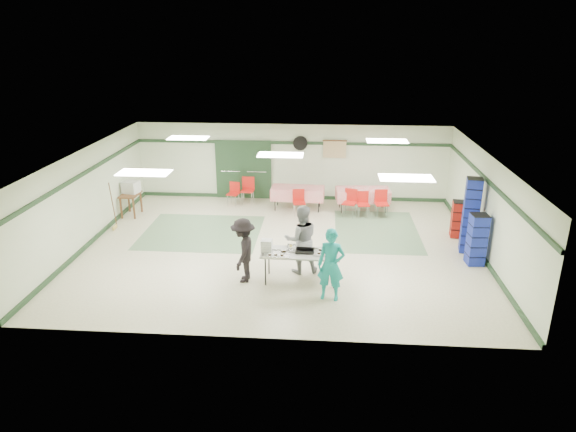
# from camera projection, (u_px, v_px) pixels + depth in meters

# --- Properties ---
(floor) EXTENTS (11.00, 11.00, 0.00)m
(floor) POSITION_uv_depth(u_px,v_px,m) (281.00, 248.00, 14.47)
(floor) COLOR beige
(floor) RESTS_ON ground
(ceiling) EXTENTS (11.00, 11.00, 0.00)m
(ceiling) POSITION_uv_depth(u_px,v_px,m) (280.00, 154.00, 13.54)
(ceiling) COLOR silver
(ceiling) RESTS_ON wall_back
(wall_back) EXTENTS (11.00, 0.00, 11.00)m
(wall_back) POSITION_uv_depth(u_px,v_px,m) (292.00, 162.00, 18.22)
(wall_back) COLOR beige
(wall_back) RESTS_ON floor
(wall_front) EXTENTS (11.00, 0.00, 11.00)m
(wall_front) POSITION_uv_depth(u_px,v_px,m) (260.00, 278.00, 9.79)
(wall_front) COLOR beige
(wall_front) RESTS_ON floor
(wall_left) EXTENTS (0.00, 9.00, 9.00)m
(wall_left) POSITION_uv_depth(u_px,v_px,m) (86.00, 198.00, 14.39)
(wall_left) COLOR beige
(wall_left) RESTS_ON floor
(wall_right) EXTENTS (0.00, 9.00, 9.00)m
(wall_right) POSITION_uv_depth(u_px,v_px,m) (487.00, 207.00, 13.62)
(wall_right) COLOR beige
(wall_right) RESTS_ON floor
(trim_back) EXTENTS (11.00, 0.06, 0.10)m
(trim_back) POSITION_uv_depth(u_px,v_px,m) (292.00, 143.00, 17.95)
(trim_back) COLOR #203B22
(trim_back) RESTS_ON wall_back
(baseboard_back) EXTENTS (11.00, 0.06, 0.12)m
(baseboard_back) POSITION_uv_depth(u_px,v_px,m) (292.00, 197.00, 18.63)
(baseboard_back) COLOR #203B22
(baseboard_back) RESTS_ON floor
(trim_left) EXTENTS (0.06, 9.00, 0.10)m
(trim_left) POSITION_uv_depth(u_px,v_px,m) (83.00, 174.00, 14.14)
(trim_left) COLOR #203B22
(trim_left) RESTS_ON wall_back
(baseboard_left) EXTENTS (0.06, 9.00, 0.12)m
(baseboard_left) POSITION_uv_depth(u_px,v_px,m) (93.00, 240.00, 14.83)
(baseboard_left) COLOR #203B22
(baseboard_left) RESTS_ON floor
(trim_right) EXTENTS (0.06, 9.00, 0.10)m
(trim_right) POSITION_uv_depth(u_px,v_px,m) (489.00, 182.00, 13.38)
(trim_right) COLOR #203B22
(trim_right) RESTS_ON wall_back
(baseboard_right) EXTENTS (0.06, 9.00, 0.12)m
(baseboard_right) POSITION_uv_depth(u_px,v_px,m) (479.00, 252.00, 14.07)
(baseboard_right) COLOR #203B22
(baseboard_right) RESTS_ON floor
(green_patch_a) EXTENTS (3.50, 3.00, 0.01)m
(green_patch_a) POSITION_uv_depth(u_px,v_px,m) (202.00, 232.00, 15.58)
(green_patch_a) COLOR slate
(green_patch_a) RESTS_ON floor
(green_patch_b) EXTENTS (2.50, 3.50, 0.01)m
(green_patch_b) POSITION_uv_depth(u_px,v_px,m) (376.00, 231.00, 15.68)
(green_patch_b) COLOR slate
(green_patch_b) RESTS_ON floor
(double_door_left) EXTENTS (0.90, 0.06, 2.10)m
(double_door_left) POSITION_uv_depth(u_px,v_px,m) (231.00, 170.00, 18.42)
(double_door_left) COLOR gray
(double_door_left) RESTS_ON floor
(double_door_right) EXTENTS (0.90, 0.06, 2.10)m
(double_door_right) POSITION_uv_depth(u_px,v_px,m) (257.00, 170.00, 18.35)
(double_door_right) COLOR gray
(double_door_right) RESTS_ON floor
(door_frame) EXTENTS (2.00, 0.03, 2.15)m
(door_frame) POSITION_uv_depth(u_px,v_px,m) (243.00, 170.00, 18.37)
(door_frame) COLOR #203B22
(door_frame) RESTS_ON floor
(wall_fan) EXTENTS (0.50, 0.10, 0.50)m
(wall_fan) POSITION_uv_depth(u_px,v_px,m) (300.00, 143.00, 17.90)
(wall_fan) COLOR black
(wall_fan) RESTS_ON wall_back
(scroll_banner) EXTENTS (0.80, 0.02, 0.60)m
(scroll_banner) POSITION_uv_depth(u_px,v_px,m) (335.00, 149.00, 17.88)
(scroll_banner) COLOR #DBB889
(scroll_banner) RESTS_ON wall_back
(serving_table) EXTENTS (1.91, 0.82, 0.76)m
(serving_table) POSITION_uv_depth(u_px,v_px,m) (301.00, 254.00, 12.34)
(serving_table) COLOR #ADADA8
(serving_table) RESTS_ON floor
(sheet_tray_right) EXTENTS (0.59, 0.46, 0.02)m
(sheet_tray_right) POSITION_uv_depth(u_px,v_px,m) (325.00, 253.00, 12.27)
(sheet_tray_right) COLOR silver
(sheet_tray_right) RESTS_ON serving_table
(sheet_tray_mid) EXTENTS (0.62, 0.48, 0.02)m
(sheet_tray_mid) POSITION_uv_depth(u_px,v_px,m) (299.00, 249.00, 12.49)
(sheet_tray_mid) COLOR silver
(sheet_tray_mid) RESTS_ON serving_table
(sheet_tray_left) EXTENTS (0.62, 0.48, 0.02)m
(sheet_tray_left) POSITION_uv_depth(u_px,v_px,m) (277.00, 254.00, 12.20)
(sheet_tray_left) COLOR silver
(sheet_tray_left) RESTS_ON serving_table
(baking_pan) EXTENTS (0.45, 0.29, 0.08)m
(baking_pan) POSITION_uv_depth(u_px,v_px,m) (305.00, 251.00, 12.32)
(baking_pan) COLOR black
(baking_pan) RESTS_ON serving_table
(foam_box_stack) EXTENTS (0.27, 0.24, 0.30)m
(foam_box_stack) POSITION_uv_depth(u_px,v_px,m) (267.00, 246.00, 12.34)
(foam_box_stack) COLOR white
(foam_box_stack) RESTS_ON serving_table
(volunteer_teal) EXTENTS (0.67, 0.50, 1.69)m
(volunteer_teal) POSITION_uv_depth(u_px,v_px,m) (331.00, 265.00, 11.48)
(volunteer_teal) COLOR teal
(volunteer_teal) RESTS_ON floor
(volunteer_grey) EXTENTS (0.97, 0.83, 1.76)m
(volunteer_grey) POSITION_uv_depth(u_px,v_px,m) (301.00, 239.00, 12.78)
(volunteer_grey) COLOR gray
(volunteer_grey) RESTS_ON floor
(volunteer_dark) EXTENTS (0.64, 1.06, 1.60)m
(volunteer_dark) POSITION_uv_depth(u_px,v_px,m) (243.00, 250.00, 12.34)
(volunteer_dark) COLOR black
(volunteer_dark) RESTS_ON floor
(dining_table_a) EXTENTS (1.83, 0.93, 0.77)m
(dining_table_a) POSITION_uv_depth(u_px,v_px,m) (363.00, 194.00, 17.26)
(dining_table_a) COLOR red
(dining_table_a) RESTS_ON floor
(dining_table_b) EXTENTS (1.80, 0.87, 0.77)m
(dining_table_b) POSITION_uv_depth(u_px,v_px,m) (298.00, 193.00, 17.41)
(dining_table_b) COLOR red
(dining_table_b) RESTS_ON floor
(chair_a) EXTENTS (0.42, 0.42, 0.83)m
(chair_a) POSITION_uv_depth(u_px,v_px,m) (363.00, 201.00, 16.75)
(chair_a) COLOR red
(chair_a) RESTS_ON floor
(chair_b) EXTENTS (0.53, 0.53, 0.90)m
(chair_b) POSITION_uv_depth(u_px,v_px,m) (350.00, 200.00, 16.76)
(chair_b) COLOR red
(chair_b) RESTS_ON floor
(chair_c) EXTENTS (0.46, 0.46, 0.90)m
(chair_c) POSITION_uv_depth(u_px,v_px,m) (381.00, 200.00, 16.70)
(chair_c) COLOR red
(chair_c) RESTS_ON floor
(chair_d) EXTENTS (0.46, 0.46, 0.85)m
(chair_d) POSITION_uv_depth(u_px,v_px,m) (299.00, 199.00, 16.89)
(chair_d) COLOR red
(chair_d) RESTS_ON floor
(chair_loose_a) EXTENTS (0.44, 0.44, 0.93)m
(chair_loose_a) POSITION_uv_depth(u_px,v_px,m) (248.00, 187.00, 17.99)
(chair_loose_a) COLOR red
(chair_loose_a) RESTS_ON floor
(chair_loose_b) EXTENTS (0.45, 0.45, 0.80)m
(chair_loose_b) POSITION_uv_depth(u_px,v_px,m) (234.00, 191.00, 17.85)
(chair_loose_b) COLOR red
(chair_loose_b) RESTS_ON floor
(crate_stack_blue_a) EXTENTS (0.45, 0.45, 1.38)m
(crate_stack_blue_a) POSITION_uv_depth(u_px,v_px,m) (477.00, 240.00, 13.25)
(crate_stack_blue_a) COLOR navy
(crate_stack_blue_a) RESTS_ON floor
(crate_stack_red) EXTENTS (0.47, 0.47, 1.10)m
(crate_stack_red) POSITION_uv_depth(u_px,v_px,m) (459.00, 219.00, 15.07)
(crate_stack_red) COLOR #9C160F
(crate_stack_red) RESTS_ON floor
(crate_stack_blue_b) EXTENTS (0.47, 0.47, 2.11)m
(crate_stack_blue_b) POSITION_uv_depth(u_px,v_px,m) (471.00, 216.00, 13.88)
(crate_stack_blue_b) COLOR navy
(crate_stack_blue_b) RESTS_ON floor
(printer_table) EXTENTS (0.53, 0.82, 0.74)m
(printer_table) POSITION_uv_depth(u_px,v_px,m) (130.00, 197.00, 16.78)
(printer_table) COLOR brown
(printer_table) RESTS_ON floor
(office_printer) EXTENTS (0.57, 0.52, 0.38)m
(office_printer) POSITION_uv_depth(u_px,v_px,m) (131.00, 187.00, 16.79)
(office_printer) COLOR beige
(office_printer) RESTS_ON printer_table
(broom) EXTENTS (0.07, 0.24, 1.48)m
(broom) POSITION_uv_depth(u_px,v_px,m) (113.00, 205.00, 15.59)
(broom) COLOR brown
(broom) RESTS_ON floor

